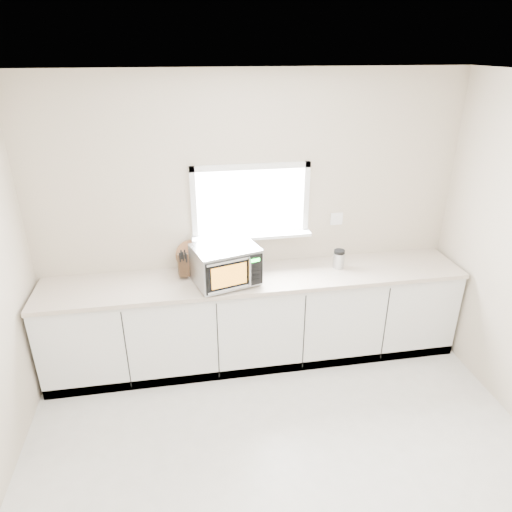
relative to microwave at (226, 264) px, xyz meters
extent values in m
plane|color=beige|center=(0.29, -1.61, -1.10)|extent=(4.00, 4.00, 0.00)
cube|color=#BEAF97|center=(0.29, 0.39, 0.25)|extent=(4.00, 0.02, 2.70)
cube|color=white|center=(0.29, 0.38, 0.45)|extent=(1.00, 0.02, 0.60)
cube|color=white|center=(0.29, 0.31, 0.13)|extent=(1.12, 0.16, 0.03)
cube|color=white|center=(0.29, 0.36, 0.77)|extent=(1.10, 0.04, 0.05)
cube|color=white|center=(0.29, 0.36, 0.12)|extent=(1.10, 0.04, 0.05)
cube|color=white|center=(-0.24, 0.36, 0.45)|extent=(0.05, 0.04, 0.70)
cube|color=white|center=(0.81, 0.36, 0.45)|extent=(0.05, 0.04, 0.70)
cube|color=white|center=(1.14, 0.38, 0.22)|extent=(0.12, 0.01, 0.12)
cube|color=silver|center=(0.29, 0.09, -0.66)|extent=(3.92, 0.60, 0.88)
cube|color=#BDAD9C|center=(0.29, 0.08, -0.20)|extent=(3.92, 0.64, 0.04)
cylinder|color=black|center=(-0.18, -0.21, -0.17)|extent=(0.03, 0.03, 0.02)
cylinder|color=black|center=(-0.26, 0.10, -0.17)|extent=(0.03, 0.03, 0.02)
cylinder|color=black|center=(0.26, -0.09, -0.17)|extent=(0.03, 0.03, 0.02)
cylinder|color=black|center=(0.17, 0.22, -0.17)|extent=(0.03, 0.03, 0.02)
cube|color=#ACAFB3|center=(0.00, 0.01, 0.00)|extent=(0.63, 0.54, 0.32)
cube|color=black|center=(0.05, -0.20, 0.00)|extent=(0.50, 0.15, 0.29)
cube|color=#FF9F26|center=(0.00, -0.22, 0.00)|extent=(0.31, 0.09, 0.19)
cylinder|color=silver|center=(0.19, -0.19, 0.00)|extent=(0.02, 0.02, 0.25)
cube|color=black|center=(0.23, -0.15, 0.00)|extent=(0.13, 0.04, 0.28)
cube|color=#19FF33|center=(0.23, -0.16, 0.09)|extent=(0.09, 0.03, 0.03)
cube|color=silver|center=(0.00, 0.01, 0.16)|extent=(0.63, 0.54, 0.01)
cube|color=#412C17|center=(-0.37, 0.20, -0.06)|extent=(0.11, 0.20, 0.24)
cube|color=black|center=(-0.40, 0.15, 0.03)|extent=(0.02, 0.04, 0.09)
cube|color=black|center=(-0.37, 0.15, 0.04)|extent=(0.02, 0.04, 0.09)
cube|color=black|center=(-0.34, 0.15, 0.02)|extent=(0.02, 0.04, 0.09)
cube|color=black|center=(-0.38, 0.15, 0.06)|extent=(0.02, 0.04, 0.09)
cube|color=black|center=(-0.35, 0.15, 0.06)|extent=(0.02, 0.04, 0.09)
cylinder|color=olive|center=(-0.29, 0.33, -0.04)|extent=(0.29, 0.07, 0.29)
cylinder|color=#ACAFB3|center=(1.09, 0.12, -0.11)|extent=(0.13, 0.13, 0.15)
cylinder|color=black|center=(1.09, 0.12, -0.01)|extent=(0.12, 0.12, 0.04)
camera|label=1|loc=(-0.36, -3.61, 1.76)|focal=32.00mm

